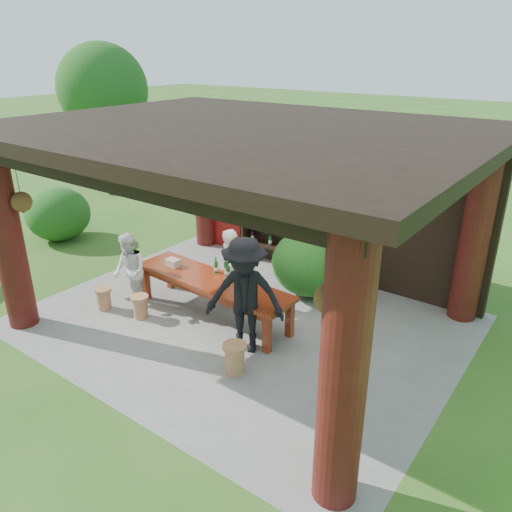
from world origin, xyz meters
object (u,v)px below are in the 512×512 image
Objects in this scene: wine_shelf at (290,223)px; host at (231,267)px; tasting_table at (212,285)px; guest_woman at (130,271)px; stool_near_left at (140,306)px; stool_near_right at (235,358)px; napkin_basket at (173,263)px; guest_man at (245,296)px; stool_far_left at (104,298)px.

host is (0.02, -2.04, -0.30)m from wine_shelf.
wine_shelf is at bearing 90.91° from tasting_table.
guest_woman is (-1.50, -0.63, 0.10)m from tasting_table.
stool_near_left is 0.28× the size of host.
tasting_table is (0.04, -2.63, -0.44)m from wine_shelf.
stool_near_right is (1.46, -3.75, -0.81)m from wine_shelf.
napkin_basket is (-0.97, -0.58, 0.05)m from host.
guest_man reaches higher than napkin_basket.
tasting_table is at bearing 129.40° from guest_man.
host is at bearing 30.89° from napkin_basket.
stool_near_left reaches higher than stool_far_left.
napkin_basket is (-2.13, 0.52, -0.16)m from guest_man.
stool_far_left is (-0.81, -0.19, -0.00)m from stool_near_left.
guest_man reaches higher than guest_woman.
stool_near_right is at bearing -1.77° from stool_far_left.
host is 1.91m from guest_woman.
wine_shelf is at bearing 70.14° from napkin_basket.
stool_near_left is at bearing 173.21° from stool_near_right.
tasting_table is at bearing -0.25° from napkin_basket.
host reaches higher than stool_near_left.
host is 5.91× the size of napkin_basket.
napkin_basket is at bearing 71.23° from guest_woman.
guest_woman is (-1.48, -1.21, -0.04)m from host.
stool_near_left is 1.03m from napkin_basket.
stool_far_left is 0.28× the size of host.
napkin_basket is (0.05, 0.84, 0.59)m from stool_near_left.
napkin_basket reaches higher than tasting_table.
host is 1.13m from napkin_basket.
tasting_table is 7.65× the size of stool_far_left.
wine_shelf is 2.66m from tasting_table.
stool_near_right is at bearing -6.79° from stool_near_left.
stool_far_left is 1.65× the size of napkin_basket.
tasting_table is 1.30m from guest_man.
stool_far_left is 0.22× the size of guest_man.
stool_near_left is at bearing -93.63° from napkin_basket.
napkin_basket is (-0.99, 0.00, 0.19)m from tasting_table.
tasting_table is 2.13× the size of host.
wine_shelf reaches higher than guest_woman.
wine_shelf reaches higher than host.
stool_far_left is at bearing -151.01° from tasting_table.
stool_near_left is 1.83m from host.
guest_man is (2.19, 0.32, 0.75)m from stool_near_left.
stool_near_right is at bearing -38.52° from tasting_table.
tasting_table is at bearing 42.89° from guest_woman.
wine_shelf is 1.24× the size of guest_man.
wine_shelf is 5.58× the size of stool_near_left.
wine_shelf is 1.58× the size of host.
stool_far_left is at bearing 64.20° from host.
stool_near_left is 0.83m from stool_far_left.
stool_far_left is 3.13m from guest_man.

